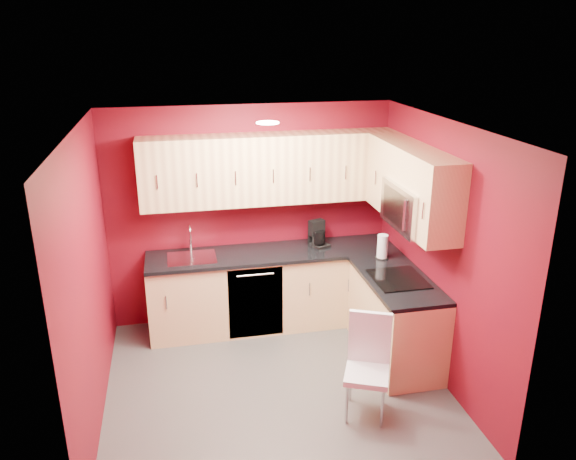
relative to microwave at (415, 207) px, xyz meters
name	(u,v)px	position (x,y,z in m)	size (l,w,h in m)	color
floor	(276,385)	(-1.39, -0.20, -1.66)	(3.20, 3.20, 0.00)	#43413E
ceiling	(274,127)	(-1.39, -0.20, 0.84)	(3.20, 3.20, 0.00)	white
wall_back	(251,215)	(-1.39, 1.30, -0.41)	(3.20, 3.20, 0.00)	maroon
wall_front	(318,357)	(-1.39, -1.70, -0.41)	(3.20, 3.20, 0.00)	maroon
wall_left	(88,282)	(-2.99, -0.20, -0.41)	(3.00, 3.00, 0.00)	maroon
wall_right	(440,253)	(0.21, -0.20, -0.41)	(3.00, 3.00, 0.00)	maroon
base_cabinets_back	(273,289)	(-1.19, 1.00, -1.22)	(2.80, 0.60, 0.87)	#DDC07E
base_cabinets_right	(395,319)	(-0.09, 0.05, -1.22)	(0.60, 1.30, 0.87)	#DDC07E
countertop_back	(273,253)	(-1.19, 0.99, -0.77)	(2.80, 0.63, 0.04)	black
countertop_right	(397,280)	(-0.11, 0.04, -0.77)	(0.63, 1.27, 0.04)	black
upper_cabinets_back	(270,169)	(-1.19, 1.13, 0.17)	(2.80, 0.35, 0.75)	#E6C482
upper_cabinets_right	(409,177)	(0.03, 0.24, 0.23)	(0.35, 1.55, 0.75)	#E6C482
microwave	(415,207)	(0.00, 0.00, 0.00)	(0.42, 0.76, 0.42)	silver
cooktop	(398,279)	(-0.11, 0.00, -0.74)	(0.50, 0.55, 0.01)	black
sink	(192,254)	(-2.09, 1.00, -0.72)	(0.52, 0.42, 0.35)	silver
dishwasher_front	(256,303)	(-1.44, 0.71, -1.22)	(0.60, 0.02, 0.82)	black
downlight	(268,123)	(-1.39, 0.10, 0.82)	(0.20, 0.20, 0.01)	white
coffee_maker	(320,234)	(-0.65, 1.04, -0.60)	(0.18, 0.24, 0.29)	black
napkin_holder	(317,241)	(-0.67, 1.05, -0.69)	(0.12, 0.12, 0.13)	black
paper_towel	(382,247)	(-0.07, 0.56, -0.62)	(0.15, 0.15, 0.27)	silver
dining_chair	(367,369)	(-0.69, -0.79, -1.19)	(0.38, 0.39, 0.93)	silver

